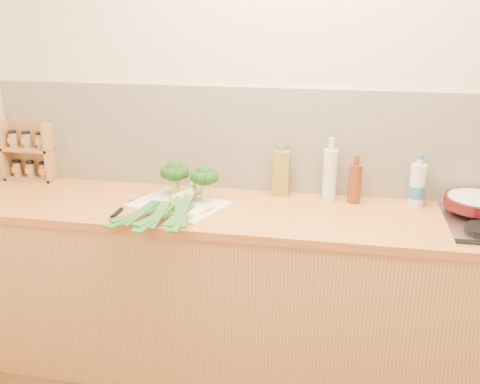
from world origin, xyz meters
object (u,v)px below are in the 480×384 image
(spice_rack, at_px, (30,154))
(skillet, at_px, (477,202))
(chefs_knife, at_px, (119,211))
(chopping_board, at_px, (179,205))

(spice_rack, bearing_deg, skillet, -2.94)
(chefs_knife, xyz_separation_m, spice_rack, (-0.69, 0.40, 0.14))
(chopping_board, distance_m, chefs_knife, 0.28)
(skillet, relative_size, spice_rack, 1.27)
(skillet, xyz_separation_m, spice_rack, (-2.33, 0.12, 0.08))
(skillet, bearing_deg, chopping_board, 172.17)
(spice_rack, bearing_deg, chopping_board, -16.11)
(spice_rack, bearing_deg, chefs_knife, -30.44)
(chopping_board, relative_size, skillet, 1.02)
(skillet, distance_m, spice_rack, 2.34)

